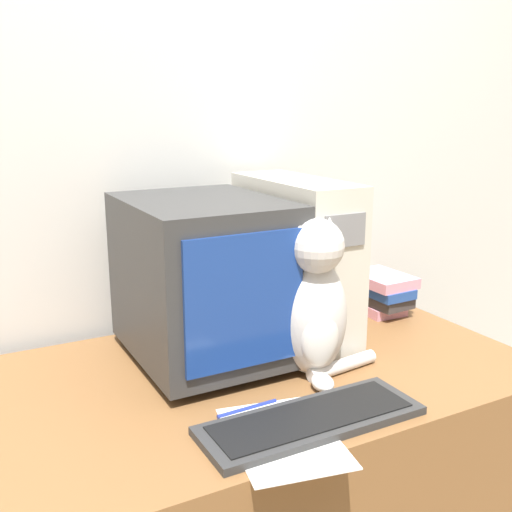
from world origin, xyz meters
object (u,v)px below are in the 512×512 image
object	(u,v)px
book_stack	(381,292)
cat	(313,306)
computer_tower	(295,259)
crt_monitor	(204,278)
pen	(247,409)
keyboard	(311,420)

from	to	relation	value
book_stack	cat	bearing A→B (deg)	-148.30
computer_tower	book_stack	distance (m)	0.38
crt_monitor	book_stack	world-z (taller)	crt_monitor
book_stack	pen	world-z (taller)	book_stack
computer_tower	cat	world-z (taller)	computer_tower
cat	pen	size ratio (longest dim) A/B	2.73
keyboard	cat	size ratio (longest dim) A/B	1.22
cat	book_stack	xyz separation A→B (m)	(0.45, 0.28, -0.11)
cat	pen	world-z (taller)	cat
book_stack	keyboard	bearing A→B (deg)	-140.46
keyboard	book_stack	bearing A→B (deg)	39.54
crt_monitor	keyboard	world-z (taller)	crt_monitor
cat	keyboard	bearing A→B (deg)	-107.74
crt_monitor	pen	xyz separation A→B (m)	(-0.03, -0.31, -0.22)
crt_monitor	pen	world-z (taller)	crt_monitor
crt_monitor	computer_tower	world-z (taller)	computer_tower
crt_monitor	cat	world-z (taller)	crt_monitor
crt_monitor	computer_tower	size ratio (longest dim) A/B	1.03
book_stack	pen	xyz separation A→B (m)	(-0.68, -0.37, -0.07)
crt_monitor	book_stack	distance (m)	0.66
keyboard	book_stack	distance (m)	0.76
keyboard	computer_tower	bearing A→B (deg)	62.51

